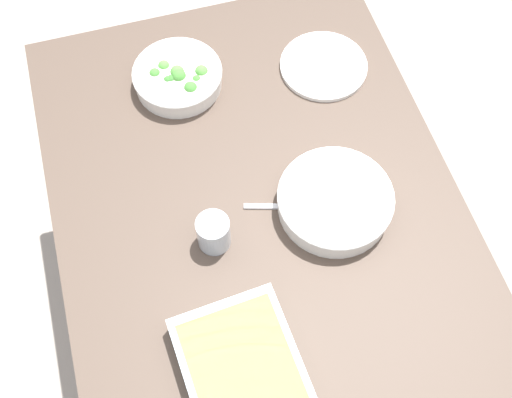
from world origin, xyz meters
The scene contains 8 objects.
ground_plane centered at (0.00, 0.00, 0.00)m, with size 6.00×6.00×0.00m, color #9E9389.
dining_table centered at (0.00, 0.00, 0.65)m, with size 1.20×0.90×0.74m.
stew_bowl centered at (0.07, 0.16, 0.77)m, with size 0.26×0.26×0.06m.
broccoli_bowl centered at (-0.36, -0.09, 0.77)m, with size 0.22×0.22×0.07m.
baking_dish centered at (0.38, -0.13, 0.77)m, with size 0.32×0.24×0.06m.
drink_cup centered at (0.07, -0.12, 0.78)m, with size 0.07×0.07×0.08m.
side_plate centered at (-0.32, 0.27, 0.75)m, with size 0.22×0.22×0.01m, color white.
spoon_by_stew centered at (0.04, 0.08, 0.74)m, with size 0.07×0.17×0.01m.
Camera 1 is at (0.65, -0.19, 2.00)m, focal length 44.77 mm.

